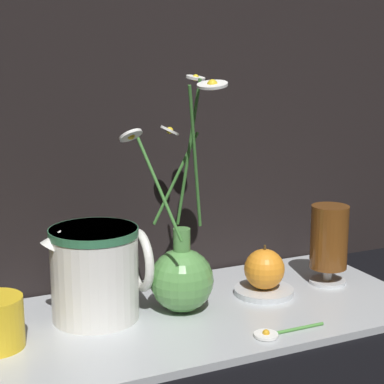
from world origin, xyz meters
name	(u,v)px	position (x,y,z in m)	size (l,w,h in m)	color
ground_plane	(195,318)	(0.00, 0.00, 0.00)	(6.00, 6.00, 0.00)	black
shelf	(195,315)	(0.00, 0.00, 0.01)	(0.74, 0.34, 0.01)	#B2B7BC
vase_with_flowers	(182,273)	(-0.02, 0.01, 0.08)	(0.18, 0.16, 0.37)	#59994C
ceramic_pitcher	(96,269)	(-0.15, 0.04, 0.09)	(0.16, 0.14, 0.16)	white
tea_glass	(329,239)	(0.27, 0.02, 0.09)	(0.07, 0.07, 0.14)	silver
saucer_plate	(264,291)	(0.14, 0.02, 0.02)	(0.10, 0.10, 0.01)	silver
orange_fruit	(264,269)	(0.14, 0.02, 0.06)	(0.07, 0.07, 0.08)	orange
loose_daisy	(274,333)	(0.07, -0.13, 0.02)	(0.12, 0.04, 0.01)	#4C8E3D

